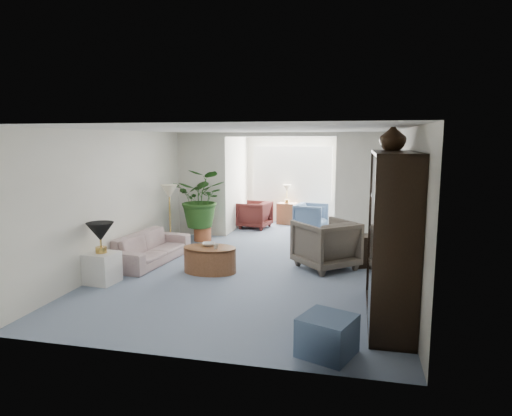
% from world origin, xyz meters
% --- Properties ---
extents(floor, '(6.00, 6.00, 0.00)m').
position_xyz_m(floor, '(0.00, 0.00, 0.00)').
color(floor, '#8798B2').
rests_on(floor, ground).
extents(sunroom_floor, '(2.60, 2.60, 0.00)m').
position_xyz_m(sunroom_floor, '(0.00, 4.10, 0.00)').
color(sunroom_floor, '#8798B2').
rests_on(sunroom_floor, ground).
extents(back_pier_left, '(1.20, 0.12, 2.50)m').
position_xyz_m(back_pier_left, '(-1.90, 3.00, 1.25)').
color(back_pier_left, white).
rests_on(back_pier_left, ground).
extents(back_pier_right, '(1.20, 0.12, 2.50)m').
position_xyz_m(back_pier_right, '(1.90, 3.00, 1.25)').
color(back_pier_right, white).
rests_on(back_pier_right, ground).
extents(back_header, '(2.60, 0.12, 0.10)m').
position_xyz_m(back_header, '(0.00, 3.00, 2.45)').
color(back_header, white).
rests_on(back_header, back_pier_left).
extents(window_pane, '(2.20, 0.02, 1.50)m').
position_xyz_m(window_pane, '(0.00, 5.18, 1.40)').
color(window_pane, white).
extents(window_blinds, '(2.20, 0.02, 1.50)m').
position_xyz_m(window_blinds, '(0.00, 5.15, 1.40)').
color(window_blinds, white).
extents(framed_picture, '(0.04, 0.50, 0.40)m').
position_xyz_m(framed_picture, '(2.46, -0.10, 1.70)').
color(framed_picture, '#ADA18A').
extents(sofa, '(0.93, 1.97, 0.56)m').
position_xyz_m(sofa, '(-2.05, 0.46, 0.28)').
color(sofa, beige).
rests_on(sofa, ground).
extents(end_table, '(0.50, 0.50, 0.51)m').
position_xyz_m(end_table, '(-2.25, -0.89, 0.25)').
color(end_table, white).
rests_on(end_table, ground).
extents(table_lamp, '(0.44, 0.44, 0.30)m').
position_xyz_m(table_lamp, '(-2.25, -0.89, 0.86)').
color(table_lamp, black).
rests_on(table_lamp, end_table).
extents(floor_lamp, '(0.36, 0.36, 0.28)m').
position_xyz_m(floor_lamp, '(-2.08, 1.49, 1.25)').
color(floor_lamp, '#F6EEC4').
rests_on(floor_lamp, ground).
extents(coffee_table, '(1.16, 1.16, 0.45)m').
position_xyz_m(coffee_table, '(-0.72, 0.09, 0.23)').
color(coffee_table, brown).
rests_on(coffee_table, ground).
extents(coffee_bowl, '(0.28, 0.28, 0.06)m').
position_xyz_m(coffee_bowl, '(-0.77, 0.19, 0.48)').
color(coffee_bowl, silver).
rests_on(coffee_bowl, coffee_table).
extents(coffee_cup, '(0.12, 0.12, 0.09)m').
position_xyz_m(coffee_cup, '(-0.57, -0.01, 0.49)').
color(coffee_cup, beige).
rests_on(coffee_cup, coffee_table).
extents(wingback_chair, '(1.36, 1.36, 0.89)m').
position_xyz_m(wingback_chair, '(1.26, 0.80, 0.45)').
color(wingback_chair, '#635B4E').
rests_on(wingback_chair, ground).
extents(side_table_dark, '(0.59, 0.53, 0.58)m').
position_xyz_m(side_table_dark, '(1.96, 1.10, 0.29)').
color(side_table_dark, black).
rests_on(side_table_dark, ground).
extents(entertainment_cabinet, '(0.52, 1.97, 2.19)m').
position_xyz_m(entertainment_cabinet, '(2.23, -1.36, 1.09)').
color(entertainment_cabinet, black).
rests_on(entertainment_cabinet, ground).
extents(cabinet_urn, '(0.36, 0.36, 0.37)m').
position_xyz_m(cabinet_urn, '(2.23, -0.86, 2.37)').
color(cabinet_urn, black).
rests_on(cabinet_urn, entertainment_cabinet).
extents(ottoman, '(0.70, 0.70, 0.43)m').
position_xyz_m(ottoman, '(1.52, -2.56, 0.22)').
color(ottoman, slate).
rests_on(ottoman, ground).
extents(plant_pot, '(0.40, 0.40, 0.32)m').
position_xyz_m(plant_pot, '(-1.69, 2.42, 0.16)').
color(plant_pot, '#AE5832').
rests_on(plant_pot, ground).
extents(house_plant, '(1.22, 1.05, 1.35)m').
position_xyz_m(house_plant, '(-1.69, 2.42, 1.00)').
color(house_plant, '#27541C').
rests_on(house_plant, plant_pot).
extents(sunroom_chair_blue, '(0.89, 0.87, 0.70)m').
position_xyz_m(sunroom_chair_blue, '(0.65, 4.17, 0.35)').
color(sunroom_chair_blue, slate).
rests_on(sunroom_chair_blue, ground).
extents(sunroom_chair_maroon, '(0.91, 0.89, 0.71)m').
position_xyz_m(sunroom_chair_maroon, '(-0.85, 4.17, 0.36)').
color(sunroom_chair_maroon, '#58211E').
rests_on(sunroom_chair_maroon, ground).
extents(sunroom_table, '(0.54, 0.46, 0.59)m').
position_xyz_m(sunroom_table, '(-0.10, 4.92, 0.29)').
color(sunroom_table, brown).
rests_on(sunroom_table, ground).
extents(shelf_clutter, '(0.30, 1.19, 1.06)m').
position_xyz_m(shelf_clutter, '(2.18, -1.47, 1.09)').
color(shelf_clutter, black).
rests_on(shelf_clutter, entertainment_cabinet).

